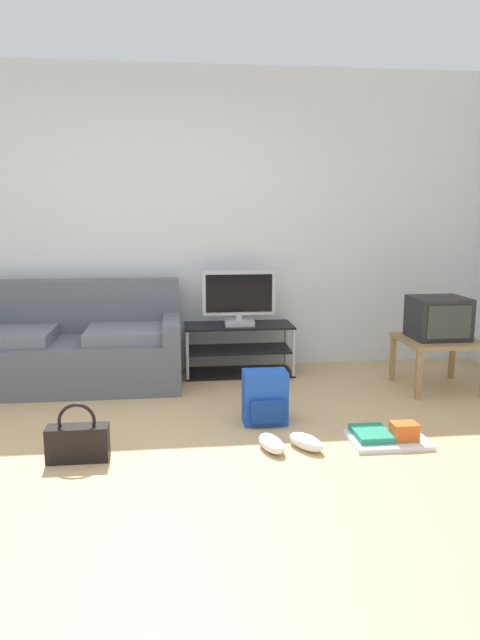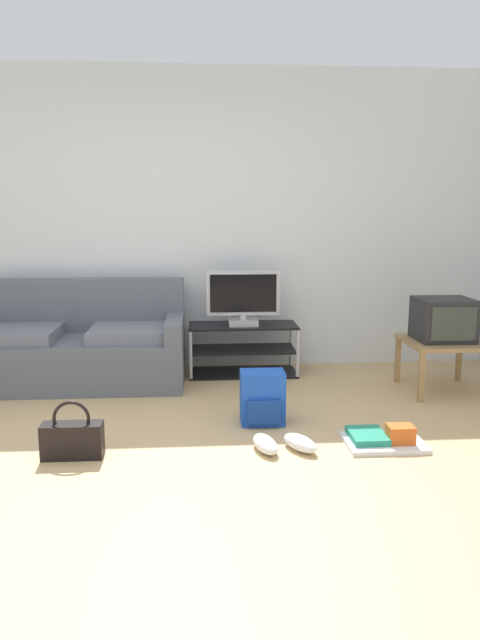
{
  "view_description": "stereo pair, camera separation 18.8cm",
  "coord_description": "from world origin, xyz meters",
  "px_view_note": "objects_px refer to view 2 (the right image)",
  "views": [
    {
      "loc": [
        0.09,
        -2.97,
        1.44
      ],
      "look_at": [
        0.57,
        1.24,
        0.65
      ],
      "focal_mm": 32.83,
      "sensor_mm": 36.0,
      "label": 1
    },
    {
      "loc": [
        0.28,
        -2.99,
        1.44
      ],
      "look_at": [
        0.57,
        1.24,
        0.65
      ],
      "focal_mm": 32.83,
      "sensor_mm": 36.0,
      "label": 2
    }
  ],
  "objects_px": {
    "flat_tv": "(243,299)",
    "backpack": "(262,398)",
    "crt_tv": "(444,319)",
    "sneakers_pair": "(283,443)",
    "side_table": "(443,347)",
    "tv_stand": "(243,349)",
    "floor_tray": "(383,439)",
    "handbag": "(72,439)",
    "couch": "(78,346)"
  },
  "relations": [
    {
      "from": "tv_stand",
      "to": "sneakers_pair",
      "type": "bearing_deg",
      "value": -86.23
    },
    {
      "from": "crt_tv",
      "to": "backpack",
      "type": "height_order",
      "value": "crt_tv"
    },
    {
      "from": "tv_stand",
      "to": "crt_tv",
      "type": "relative_size",
      "value": 2.22
    },
    {
      "from": "couch",
      "to": "sneakers_pair",
      "type": "xyz_separation_m",
      "value": [
        1.53,
        -1.58,
        -0.27
      ]
    },
    {
      "from": "tv_stand",
      "to": "handbag",
      "type": "xyz_separation_m",
      "value": [
        -1.14,
        -1.75,
        -0.11
      ]
    },
    {
      "from": "tv_stand",
      "to": "backpack",
      "type": "xyz_separation_m",
      "value": [
        0.04,
        -1.26,
        -0.04
      ]
    },
    {
      "from": "couch",
      "to": "floor_tray",
      "type": "distance_m",
      "value": 2.68
    },
    {
      "from": "crt_tv",
      "to": "sneakers_pair",
      "type": "bearing_deg",
      "value": -142.03
    },
    {
      "from": "sneakers_pair",
      "to": "side_table",
      "type": "bearing_deg",
      "value": 37.57
    },
    {
      "from": "crt_tv",
      "to": "floor_tray",
      "type": "height_order",
      "value": "crt_tv"
    },
    {
      "from": "flat_tv",
      "to": "tv_stand",
      "type": "bearing_deg",
      "value": 90.0
    },
    {
      "from": "couch",
      "to": "tv_stand",
      "type": "xyz_separation_m",
      "value": [
        1.42,
        0.16,
        -0.09
      ]
    },
    {
      "from": "flat_tv",
      "to": "backpack",
      "type": "relative_size",
      "value": 1.74
    },
    {
      "from": "flat_tv",
      "to": "sneakers_pair",
      "type": "xyz_separation_m",
      "value": [
        0.11,
        -1.71,
        -0.64
      ]
    },
    {
      "from": "crt_tv",
      "to": "floor_tray",
      "type": "bearing_deg",
      "value": -126.7
    },
    {
      "from": "side_table",
      "to": "handbag",
      "type": "height_order",
      "value": "side_table"
    },
    {
      "from": "handbag",
      "to": "floor_tray",
      "type": "xyz_separation_m",
      "value": [
        1.9,
        0.05,
        -0.08
      ]
    },
    {
      "from": "crt_tv",
      "to": "floor_tray",
      "type": "relative_size",
      "value": 0.89
    },
    {
      "from": "side_table",
      "to": "crt_tv",
      "type": "relative_size",
      "value": 1.39
    },
    {
      "from": "couch",
      "to": "handbag",
      "type": "xyz_separation_m",
      "value": [
        0.27,
        -1.59,
        -0.2
      ]
    },
    {
      "from": "tv_stand",
      "to": "handbag",
      "type": "bearing_deg",
      "value": -123.17
    },
    {
      "from": "tv_stand",
      "to": "sneakers_pair",
      "type": "height_order",
      "value": "tv_stand"
    },
    {
      "from": "tv_stand",
      "to": "side_table",
      "type": "xyz_separation_m",
      "value": [
        1.57,
        -0.62,
        0.14
      ]
    },
    {
      "from": "tv_stand",
      "to": "flat_tv",
      "type": "distance_m",
      "value": 0.46
    },
    {
      "from": "crt_tv",
      "to": "sneakers_pair",
      "type": "relative_size",
      "value": 1.0
    },
    {
      "from": "tv_stand",
      "to": "crt_tv",
      "type": "bearing_deg",
      "value": -21.03
    },
    {
      "from": "crt_tv",
      "to": "backpack",
      "type": "distance_m",
      "value": 1.71
    },
    {
      "from": "sneakers_pair",
      "to": "floor_tray",
      "type": "xyz_separation_m",
      "value": [
        0.64,
        0.04,
        -0.01
      ]
    },
    {
      "from": "flat_tv",
      "to": "side_table",
      "type": "height_order",
      "value": "flat_tv"
    },
    {
      "from": "couch",
      "to": "side_table",
      "type": "distance_m",
      "value": 3.02
    },
    {
      "from": "tv_stand",
      "to": "backpack",
      "type": "height_order",
      "value": "tv_stand"
    },
    {
      "from": "handbag",
      "to": "floor_tray",
      "type": "relative_size",
      "value": 0.73
    },
    {
      "from": "backpack",
      "to": "handbag",
      "type": "xyz_separation_m",
      "value": [
        -1.18,
        -0.49,
        -0.06
      ]
    },
    {
      "from": "couch",
      "to": "crt_tv",
      "type": "relative_size",
      "value": 4.15
    },
    {
      "from": "side_table",
      "to": "floor_tray",
      "type": "xyz_separation_m",
      "value": [
        -0.81,
        -1.08,
        -0.32
      ]
    },
    {
      "from": "side_table",
      "to": "floor_tray",
      "type": "height_order",
      "value": "side_table"
    },
    {
      "from": "sneakers_pair",
      "to": "couch",
      "type": "bearing_deg",
      "value": 134.08
    },
    {
      "from": "couch",
      "to": "flat_tv",
      "type": "relative_size",
      "value": 2.8
    },
    {
      "from": "crt_tv",
      "to": "flat_tv",
      "type": "bearing_deg",
      "value": 159.69
    },
    {
      "from": "tv_stand",
      "to": "flat_tv",
      "type": "bearing_deg",
      "value": -90.0
    },
    {
      "from": "crt_tv",
      "to": "sneakers_pair",
      "type": "xyz_separation_m",
      "value": [
        -1.45,
        -1.13,
        -0.54
      ]
    },
    {
      "from": "couch",
      "to": "sneakers_pair",
      "type": "height_order",
      "value": "couch"
    },
    {
      "from": "backpack",
      "to": "handbag",
      "type": "height_order",
      "value": "backpack"
    },
    {
      "from": "flat_tv",
      "to": "backpack",
      "type": "height_order",
      "value": "flat_tv"
    },
    {
      "from": "tv_stand",
      "to": "side_table",
      "type": "distance_m",
      "value": 1.69
    },
    {
      "from": "sneakers_pair",
      "to": "flat_tv",
      "type": "bearing_deg",
      "value": 93.82
    },
    {
      "from": "backpack",
      "to": "sneakers_pair",
      "type": "xyz_separation_m",
      "value": [
        0.07,
        -0.48,
        -0.14
      ]
    },
    {
      "from": "crt_tv",
      "to": "sneakers_pair",
      "type": "distance_m",
      "value": 1.92
    },
    {
      "from": "side_table",
      "to": "crt_tv",
      "type": "distance_m",
      "value": 0.22
    },
    {
      "from": "side_table",
      "to": "backpack",
      "type": "xyz_separation_m",
      "value": [
        -1.53,
        -0.64,
        -0.18
      ]
    }
  ]
}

